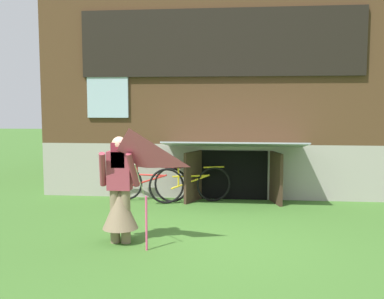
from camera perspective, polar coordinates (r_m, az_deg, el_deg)
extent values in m
plane|color=#3D6B28|center=(6.76, 2.47, -11.60)|extent=(60.00, 60.00, 0.00)
cube|color=#9E998E|center=(12.14, 4.07, -1.04)|extent=(7.88, 5.20, 1.18)
cube|color=#4C331E|center=(12.10, 4.15, 10.54)|extent=(7.88, 5.20, 3.71)
cube|color=black|center=(9.50, 3.66, 13.51)|extent=(5.89, 0.08, 1.39)
cube|color=#9EB7C6|center=(9.52, 3.66, 13.50)|extent=(5.73, 0.04, 1.27)
cube|color=#9EB7C6|center=(9.83, -10.74, 7.24)|extent=(0.90, 0.06, 1.10)
cube|color=black|center=(9.55, 5.44, -3.28)|extent=(1.40, 0.03, 1.05)
cube|color=#3D2B1E|center=(9.31, 0.18, -3.48)|extent=(0.34, 0.66, 1.05)
cube|color=#3D2B1E|center=(9.30, 10.68, -3.59)|extent=(0.23, 0.69, 1.05)
cube|color=gray|center=(8.93, 5.46, 0.65)|extent=(2.83, 1.09, 0.18)
cylinder|color=#7F6B51|center=(6.67, -9.84, -8.41)|extent=(0.14, 0.14, 0.79)
cylinder|color=#7F6B51|center=(6.63, -8.50, -8.47)|extent=(0.14, 0.14, 0.79)
cone|color=#7F6B51|center=(6.62, -9.19, -7.44)|extent=(0.52, 0.52, 0.59)
cube|color=#993847|center=(6.52, -9.27, -2.68)|extent=(0.34, 0.20, 0.56)
cylinder|color=#993847|center=(6.48, -11.38, -2.51)|extent=(0.17, 0.32, 0.52)
cylinder|color=#993847|center=(6.36, -7.59, -2.60)|extent=(0.17, 0.32, 0.52)
cube|color=maroon|center=(6.43, -9.44, -0.73)|extent=(0.20, 0.08, 0.36)
sphere|color=#D8AD8E|center=(6.47, -9.32, 0.71)|extent=(0.21, 0.21, 0.21)
pyramid|color=#E54C7F|center=(5.90, -8.04, -1.25)|extent=(1.04, 0.84, 0.62)
cylinder|color=beige|center=(6.21, -6.73, -3.99)|extent=(0.01, 0.57, 0.54)
cylinder|color=#E54C7F|center=(6.27, -5.86, -9.39)|extent=(0.03, 0.03, 0.77)
torus|color=black|center=(9.32, 2.80, -4.47)|extent=(0.71, 0.27, 0.73)
torus|color=black|center=(9.12, -3.29, -4.70)|extent=(0.71, 0.27, 0.73)
cylinder|color=gold|center=(9.18, -0.22, -3.42)|extent=(0.72, 0.27, 0.04)
cylinder|color=gold|center=(9.20, -0.22, -4.17)|extent=(0.79, 0.29, 0.30)
cylinder|color=gold|center=(9.13, -1.75, -3.48)|extent=(0.04, 0.04, 0.41)
cube|color=black|center=(9.10, -1.76, -2.19)|extent=(0.20, 0.08, 0.05)
cylinder|color=gold|center=(9.27, 2.81, -2.27)|extent=(0.43, 0.16, 0.03)
torus|color=black|center=(9.25, -2.69, -4.55)|extent=(0.73, 0.15, 0.73)
torus|color=black|center=(9.58, -8.44, -4.25)|extent=(0.73, 0.15, 0.73)
cylinder|color=red|center=(9.37, -5.62, -3.26)|extent=(0.75, 0.14, 0.04)
cylinder|color=red|center=(9.39, -5.62, -3.99)|extent=(0.82, 0.15, 0.30)
cylinder|color=red|center=(9.45, -7.05, -3.19)|extent=(0.04, 0.04, 0.41)
cube|color=black|center=(9.42, -7.07, -1.95)|extent=(0.20, 0.08, 0.05)
cylinder|color=red|center=(9.19, -2.70, -2.33)|extent=(0.44, 0.09, 0.03)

